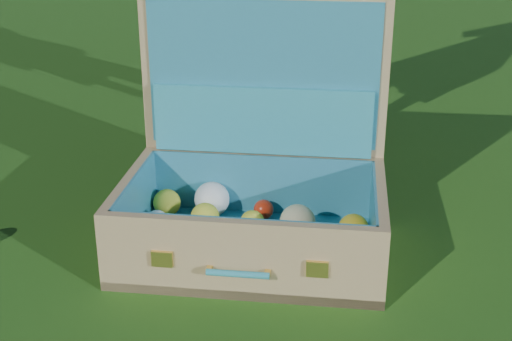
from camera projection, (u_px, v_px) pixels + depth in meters
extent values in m
plane|color=#215114|center=(228.00, 244.00, 1.87)|extent=(60.00, 60.00, 0.00)
cube|color=tan|center=(252.00, 250.00, 1.81)|extent=(0.66, 0.45, 0.02)
cube|color=tan|center=(240.00, 260.00, 1.59)|extent=(0.65, 0.03, 0.20)
cube|color=tan|center=(262.00, 187.00, 1.97)|extent=(0.65, 0.03, 0.20)
cube|color=tan|center=(130.00, 213.00, 1.82)|extent=(0.03, 0.39, 0.20)
cube|color=tan|center=(379.00, 227.00, 1.74)|extent=(0.03, 0.39, 0.20)
cube|color=teal|center=(252.00, 245.00, 1.81)|extent=(0.61, 0.40, 0.01)
cube|color=teal|center=(241.00, 252.00, 1.60)|extent=(0.60, 0.02, 0.17)
cube|color=teal|center=(261.00, 185.00, 1.95)|extent=(0.60, 0.02, 0.17)
cube|color=teal|center=(136.00, 209.00, 1.81)|extent=(0.01, 0.39, 0.17)
cube|color=teal|center=(373.00, 222.00, 1.74)|extent=(0.01, 0.39, 0.17)
cube|color=tan|center=(264.00, 73.00, 1.88)|extent=(0.65, 0.05, 0.43)
cube|color=teal|center=(263.00, 75.00, 1.86)|extent=(0.60, 0.02, 0.39)
cube|color=teal|center=(262.00, 121.00, 1.89)|extent=(0.58, 0.03, 0.18)
cube|color=#F2C659|center=(162.00, 259.00, 1.60)|extent=(0.05, 0.01, 0.04)
cube|color=#F2C659|center=(317.00, 269.00, 1.56)|extent=(0.05, 0.01, 0.04)
cylinder|color=teal|center=(238.00, 274.00, 1.57)|extent=(0.14, 0.02, 0.02)
cube|color=#F2C659|center=(209.00, 270.00, 1.59)|extent=(0.01, 0.02, 0.01)
cube|color=#F2C659|center=(268.00, 274.00, 1.57)|extent=(0.01, 0.02, 0.01)
sphere|color=#E65813|center=(139.00, 255.00, 1.69)|extent=(0.06, 0.06, 0.06)
sphere|color=red|center=(189.00, 259.00, 1.68)|extent=(0.05, 0.05, 0.05)
sphere|color=navy|center=(243.00, 257.00, 1.67)|extent=(0.07, 0.07, 0.07)
sphere|color=gold|center=(295.00, 260.00, 1.65)|extent=(0.08, 0.08, 0.08)
sphere|color=yellow|center=(356.00, 263.00, 1.64)|extent=(0.07, 0.07, 0.07)
sphere|color=navy|center=(152.00, 232.00, 1.79)|extent=(0.07, 0.07, 0.07)
sphere|color=#E65813|center=(198.00, 238.00, 1.76)|extent=(0.07, 0.07, 0.07)
sphere|color=yellow|center=(246.00, 242.00, 1.74)|extent=(0.07, 0.07, 0.07)
sphere|color=#E65813|center=(299.00, 245.00, 1.73)|extent=(0.06, 0.06, 0.06)
sphere|color=beige|center=(355.00, 248.00, 1.72)|extent=(0.06, 0.06, 0.06)
sphere|color=white|center=(157.00, 221.00, 1.86)|extent=(0.06, 0.06, 0.06)
sphere|color=yellow|center=(205.00, 217.00, 1.86)|extent=(0.08, 0.08, 0.08)
sphere|color=yellow|center=(252.00, 222.00, 1.85)|extent=(0.06, 0.06, 0.06)
sphere|color=beige|center=(298.00, 222.00, 1.82)|extent=(0.09, 0.09, 0.09)
sphere|color=gold|center=(353.00, 229.00, 1.80)|extent=(0.08, 0.08, 0.08)
sphere|color=yellow|center=(167.00, 203.00, 1.94)|extent=(0.07, 0.07, 0.07)
sphere|color=white|center=(212.00, 199.00, 1.94)|extent=(0.10, 0.10, 0.10)
sphere|color=red|center=(264.00, 209.00, 1.93)|extent=(0.05, 0.05, 0.05)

